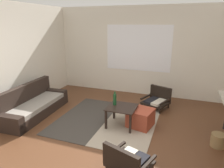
{
  "coord_description": "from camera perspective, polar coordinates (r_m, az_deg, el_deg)",
  "views": [
    {
      "loc": [
        1.38,
        -3.06,
        2.19
      ],
      "look_at": [
        -0.14,
        1.06,
        0.85
      ],
      "focal_mm": 32.06,
      "sensor_mm": 36.0,
      "label": 1
    }
  ],
  "objects": [
    {
      "name": "armchair_by_window",
      "position": [
        5.53,
        12.75,
        -4.2
      ],
      "size": [
        0.78,
        0.75,
        0.55
      ],
      "color": "black",
      "rests_on": "ground"
    },
    {
      "name": "far_wall_with_window",
      "position": [
        6.33,
        7.5,
        9.2
      ],
      "size": [
        5.6,
        0.13,
        2.7
      ],
      "color": "silver",
      "rests_on": "ground"
    },
    {
      "name": "armchair_striped_foreground",
      "position": [
        3.18,
        4.36,
        -21.1
      ],
      "size": [
        0.75,
        0.71,
        0.52
      ],
      "color": "black",
      "rests_on": "ground"
    },
    {
      "name": "couch",
      "position": [
        5.36,
        -21.56,
        -5.78
      ],
      "size": [
        0.82,
        1.98,
        0.74
      ],
      "color": "black",
      "rests_on": "ground"
    },
    {
      "name": "coffee_table",
      "position": [
        4.4,
        2.78,
        -7.54
      ],
      "size": [
        0.62,
        0.6,
        0.45
      ],
      "color": "black",
      "rests_on": "ground"
    },
    {
      "name": "ottoman_orange",
      "position": [
        4.5,
        8.15,
        -9.53
      ],
      "size": [
        0.59,
        0.59,
        0.39
      ],
      "primitive_type": "cube",
      "rotation": [
        0.0,
        0.0,
        -0.2
      ],
      "color": "#993D28",
      "rests_on": "ground"
    },
    {
      "name": "wicker_basket",
      "position": [
        4.29,
        28.02,
        -13.99
      ],
      "size": [
        0.26,
        0.26,
        0.25
      ],
      "primitive_type": "cylinder",
      "color": "olive",
      "rests_on": "ground"
    },
    {
      "name": "area_rug",
      "position": [
        4.78,
        -1.47,
        -10.27
      ],
      "size": [
        2.23,
        2.2,
        0.01
      ],
      "color": "#38332D",
      "rests_on": "ground"
    },
    {
      "name": "glass_bottle",
      "position": [
        4.42,
        0.8,
        -4.39
      ],
      "size": [
        0.07,
        0.07,
        0.31
      ],
      "color": "#194723",
      "rests_on": "coffee_table"
    },
    {
      "name": "ground_plane",
      "position": [
        4.01,
        -3.54,
        -16.19
      ],
      "size": [
        7.8,
        7.8,
        0.0
      ],
      "primitive_type": "plane",
      "color": "#56331E"
    }
  ]
}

